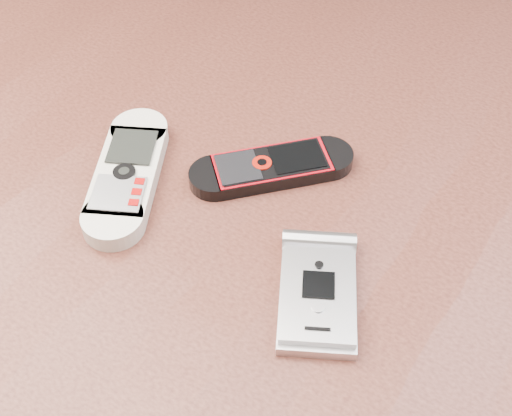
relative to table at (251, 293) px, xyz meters
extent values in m
cube|color=black|center=(0.00, 0.00, 0.09)|extent=(1.20, 0.80, 0.03)
cube|color=black|center=(-0.54, 0.34, -0.29)|extent=(0.06, 0.06, 0.71)
cube|color=beige|center=(-0.10, -0.02, 0.11)|extent=(0.11, 0.15, 0.02)
cube|color=black|center=(-0.01, 0.05, 0.11)|extent=(0.12, 0.13, 0.01)
cube|color=silver|center=(0.08, -0.04, 0.11)|extent=(0.10, 0.12, 0.02)
camera|label=1|loc=(0.20, -0.30, 0.52)|focal=50.00mm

